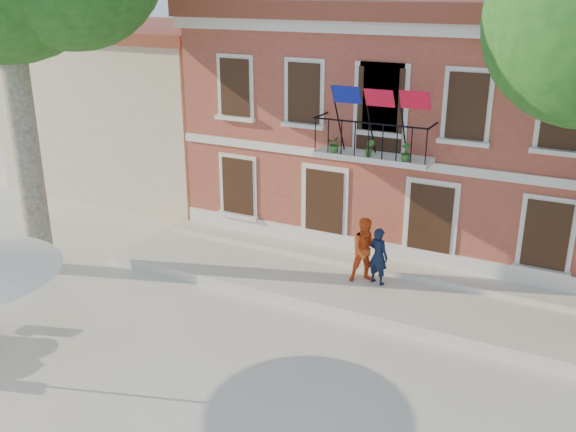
% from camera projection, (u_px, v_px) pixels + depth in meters
% --- Properties ---
extents(ground, '(90.00, 90.00, 0.00)m').
position_uv_depth(ground, '(201.00, 348.00, 14.83)').
color(ground, beige).
rests_on(ground, ground).
extents(main_building, '(13.50, 9.59, 7.50)m').
position_uv_depth(main_building, '(420.00, 118.00, 21.03)').
color(main_building, '#AB543E').
rests_on(main_building, ground).
extents(neighbor_west, '(9.40, 9.40, 6.40)m').
position_uv_depth(neighbor_west, '(160.00, 103.00, 27.02)').
color(neighbor_west, beige).
rests_on(neighbor_west, ground).
extents(terrace, '(14.00, 3.40, 0.30)m').
position_uv_depth(terrace, '(353.00, 285.00, 17.59)').
color(terrace, silver).
rests_on(terrace, ground).
extents(pedestrian_navy, '(0.66, 0.53, 1.59)m').
position_uv_depth(pedestrian_navy, '(378.00, 256.00, 17.09)').
color(pedestrian_navy, '#0F1932').
rests_on(pedestrian_navy, terrace).
extents(pedestrian_orange, '(1.11, 1.05, 1.80)m').
position_uv_depth(pedestrian_orange, '(366.00, 250.00, 17.18)').
color(pedestrian_orange, '#F1571C').
rests_on(pedestrian_orange, terrace).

